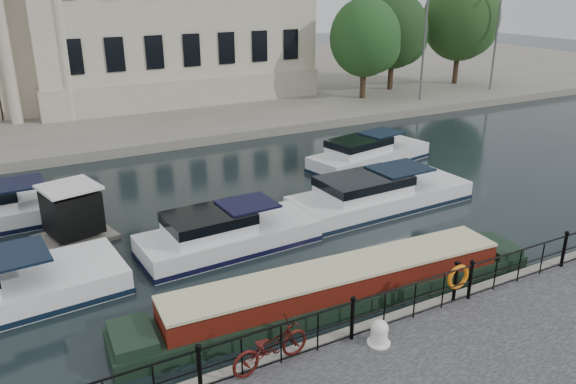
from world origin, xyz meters
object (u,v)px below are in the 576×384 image
object	(u,v)px
life_ring_post	(458,277)
bicycle	(270,346)
mooring_bollard	(379,333)
harbour_hut	(73,215)
narrowboat	(339,292)

from	to	relation	value
life_ring_post	bicycle	bearing A→B (deg)	-179.80
bicycle	mooring_bollard	distance (m)	2.80
bicycle	harbour_hut	world-z (taller)	harbour_hut
bicycle	narrowboat	bearing A→B (deg)	-64.34
mooring_bollard	harbour_hut	size ratio (longest dim) A/B	0.22
life_ring_post	narrowboat	xyz separation A→B (m)	(-2.40, 2.21, -0.94)
harbour_hut	mooring_bollard	bearing A→B (deg)	-77.38
bicycle	mooring_bollard	bearing A→B (deg)	-108.51
narrowboat	harbour_hut	bearing A→B (deg)	129.39
narrowboat	harbour_hut	xyz separation A→B (m)	(-6.13, 8.40, 0.59)
narrowboat	life_ring_post	bearing A→B (deg)	-39.38
life_ring_post	narrowboat	bearing A→B (deg)	137.35
narrowboat	harbour_hut	size ratio (longest dim) A/B	4.47
mooring_bollard	harbour_hut	distance (m)	12.43
mooring_bollard	narrowboat	world-z (taller)	mooring_bollard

